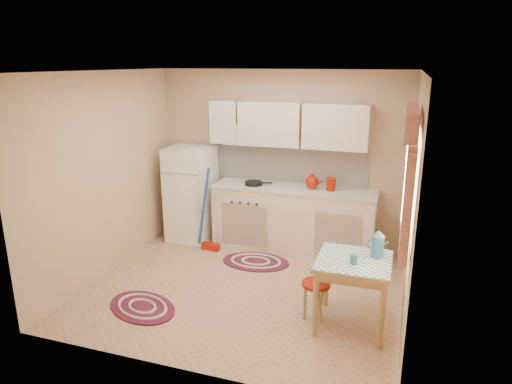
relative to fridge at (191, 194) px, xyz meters
The scene contains 14 objects.
room_shell 1.97m from the fridge, 35.20° to the right, with size 3.64×3.60×2.52m.
fridge is the anchor object (origin of this frame).
broom 0.57m from the fridge, 38.19° to the right, with size 0.28×0.12×1.20m, color blue, non-canonical shape.
base_cabinets 1.58m from the fridge, ahead, with size 2.25×0.60×0.88m, color silver.
countertop 1.57m from the fridge, ahead, with size 2.27×0.62×0.04m, color #BBB9B1.
frying_pan 1.01m from the fridge, ahead, with size 0.25×0.25×0.05m, color black.
red_kettle 1.83m from the fridge, ahead, with size 0.20×0.18×0.20m, color #911505, non-canonical shape.
red_canister 2.08m from the fridge, ahead, with size 0.12×0.12×0.16m, color #911505.
table 3.10m from the fridge, 32.96° to the right, with size 0.72×0.72×0.72m, color tan.
stool 2.82m from the fridge, 37.12° to the right, with size 0.30×0.30×0.42m, color #911505.
coffee_pot 3.20m from the fridge, 29.13° to the right, with size 0.16×0.13×0.31m, color #2D6389, non-canonical shape.
mug 3.14m from the fridge, 34.44° to the right, with size 0.07×0.07×0.10m, color #2D6389.
rug_center 1.48m from the fridge, 24.58° to the right, with size 0.91×0.60×0.02m, color maroon, non-canonical shape.
rug_left 2.20m from the fridge, 79.59° to the right, with size 0.87×0.58×0.02m, color maroon, non-canonical shape.
Camera 1 is at (1.68, -4.64, 2.60)m, focal length 32.00 mm.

